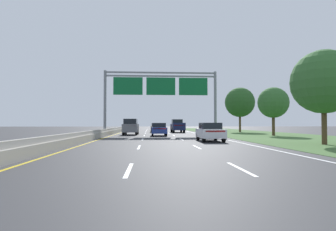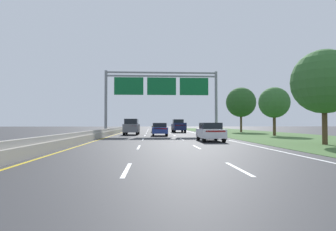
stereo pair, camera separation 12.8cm
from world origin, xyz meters
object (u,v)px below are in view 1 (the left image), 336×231
roadside_tree_near (324,82)px  roadside_tree_far (240,102)px  pickup_truck_navy (178,126)px  car_black_centre_lane_sedan (156,128)px  car_gold_centre_lane_sedan (155,127)px  roadside_tree_mid (273,103)px  car_blue_centre_lane_sedan (159,129)px  car_white_right_lane_sedan (210,132)px  car_grey_left_lane_suv (131,127)px  overhead_sign_gantry (161,89)px

roadside_tree_near → roadside_tree_far: size_ratio=0.88×
pickup_truck_navy → car_black_centre_lane_sedan: pickup_truck_navy is taller
car_black_centre_lane_sedan → car_gold_centre_lane_sedan: (0.03, 10.39, 0.00)m
roadside_tree_far → roadside_tree_mid: bearing=-90.9°
roadside_tree_far → car_blue_centre_lane_sedan: bearing=-136.6°
car_white_right_lane_sedan → car_blue_centre_lane_sedan: 11.86m
car_white_right_lane_sedan → car_grey_left_lane_suv: (-7.61, 14.48, 0.28)m
car_gold_centre_lane_sedan → roadside_tree_far: (14.33, -9.76, 4.33)m
pickup_truck_navy → roadside_tree_near: 30.01m
car_white_right_lane_sedan → car_gold_centre_lane_sedan: (-3.94, 34.48, 0.00)m
car_grey_left_lane_suv → car_gold_centre_lane_sedan: bearing=-9.4°
car_blue_centre_lane_sedan → roadside_tree_far: (14.34, 13.54, 4.33)m
pickup_truck_navy → roadside_tree_mid: size_ratio=0.91×
car_white_right_lane_sedan → roadside_tree_far: roadside_tree_far is taller
car_grey_left_lane_suv → car_black_centre_lane_sedan: (3.64, 9.61, -0.28)m
pickup_truck_navy → roadside_tree_mid: 17.58m
roadside_tree_mid → car_blue_centre_lane_sedan: bearing=177.9°
overhead_sign_gantry → roadside_tree_near: size_ratio=2.22×
roadside_tree_near → roadside_tree_mid: size_ratio=1.13×
overhead_sign_gantry → roadside_tree_mid: overhead_sign_gantry is taller
overhead_sign_gantry → roadside_tree_near: bearing=-59.6°
overhead_sign_gantry → roadside_tree_far: overhead_sign_gantry is taller
pickup_truck_navy → car_blue_centre_lane_sedan: 13.65m
car_grey_left_lane_suv → car_white_right_lane_sedan: bearing=-151.3°
car_grey_left_lane_suv → roadside_tree_near: 24.32m
car_gold_centre_lane_sedan → overhead_sign_gantry: bearing=179.4°
car_grey_left_lane_suv → roadside_tree_mid: 18.42m
pickup_truck_navy → roadside_tree_far: (10.81, 0.36, 4.07)m
roadside_tree_mid → roadside_tree_far: 14.10m
pickup_truck_navy → car_white_right_lane_sedan: 24.37m
car_blue_centre_lane_sedan → roadside_tree_far: roadside_tree_far is taller
overhead_sign_gantry → car_black_centre_lane_sedan: overhead_sign_gantry is taller
pickup_truck_navy → roadside_tree_mid: roadside_tree_mid is taller
car_blue_centre_lane_sedan → roadside_tree_far: 20.19m
roadside_tree_mid → car_white_right_lane_sedan: bearing=-133.6°
overhead_sign_gantry → roadside_tree_mid: size_ratio=2.51×
pickup_truck_navy → car_gold_centre_lane_sedan: bearing=18.1°
car_white_right_lane_sedan → roadside_tree_far: bearing=-22.2°
car_grey_left_lane_suv → car_gold_centre_lane_sedan: car_grey_left_lane_suv is taller
pickup_truck_navy → roadside_tree_mid: bearing=-143.4°
car_black_centre_lane_sedan → car_blue_centre_lane_sedan: 12.91m
car_black_centre_lane_sedan → roadside_tree_mid: (14.13, -13.43, 3.26)m
pickup_truck_navy → car_grey_left_lane_suv: (-7.18, -9.89, 0.02)m
car_grey_left_lane_suv → roadside_tree_mid: roadside_tree_mid is taller
car_black_centre_lane_sedan → roadside_tree_far: size_ratio=0.58×
overhead_sign_gantry → car_black_centre_lane_sedan: (-0.34, 9.91, -5.25)m
car_grey_left_lane_suv → car_gold_centre_lane_sedan: size_ratio=1.06×
car_gold_centre_lane_sedan → car_grey_left_lane_suv: bearing=168.2°
car_grey_left_lane_suv → car_black_centre_lane_sedan: car_grey_left_lane_suv is taller
car_white_right_lane_sedan → car_blue_centre_lane_sedan: bearing=20.0°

